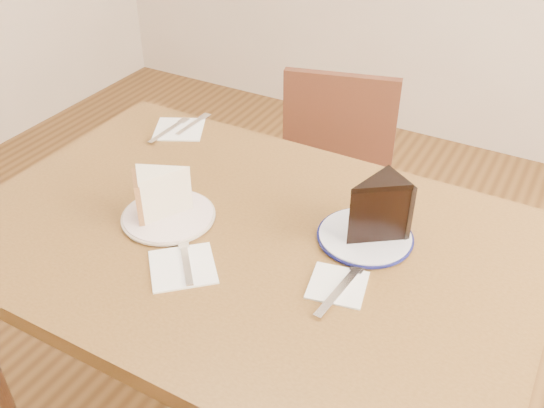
{
  "coord_description": "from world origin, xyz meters",
  "views": [
    {
      "loc": [
        0.54,
        -0.85,
        1.54
      ],
      "look_at": [
        0.03,
        0.06,
        0.8
      ],
      "focal_mm": 40.0,
      "sensor_mm": 36.0,
      "label": 1
    }
  ],
  "objects_px": {
    "plate_navy": "(365,237)",
    "chocolate_cake": "(373,212)",
    "table": "(246,270)",
    "chair_far": "(328,202)",
    "plate_cream": "(169,216)",
    "carrot_cake": "(166,193)"
  },
  "relations": [
    {
      "from": "table",
      "to": "chair_far",
      "type": "xyz_separation_m",
      "value": [
        -0.06,
        0.58,
        -0.19
      ]
    },
    {
      "from": "plate_cream",
      "to": "plate_navy",
      "type": "bearing_deg",
      "value": 19.46
    },
    {
      "from": "table",
      "to": "plate_navy",
      "type": "bearing_deg",
      "value": 25.51
    },
    {
      "from": "chair_far",
      "to": "plate_navy",
      "type": "distance_m",
      "value": 0.62
    },
    {
      "from": "plate_cream",
      "to": "chocolate_cake",
      "type": "bearing_deg",
      "value": 18.88
    },
    {
      "from": "chocolate_cake",
      "to": "table",
      "type": "bearing_deg",
      "value": 58.49
    },
    {
      "from": "table",
      "to": "chocolate_cake",
      "type": "xyz_separation_m",
      "value": [
        0.24,
        0.11,
        0.17
      ]
    },
    {
      "from": "plate_cream",
      "to": "carrot_cake",
      "type": "relative_size",
      "value": 1.78
    },
    {
      "from": "table",
      "to": "plate_navy",
      "type": "relative_size",
      "value": 6.28
    },
    {
      "from": "chocolate_cake",
      "to": "plate_cream",
      "type": "bearing_deg",
      "value": 53.05
    },
    {
      "from": "chair_far",
      "to": "carrot_cake",
      "type": "distance_m",
      "value": 0.71
    },
    {
      "from": "chair_far",
      "to": "plate_navy",
      "type": "relative_size",
      "value": 4.33
    },
    {
      "from": "plate_navy",
      "to": "chair_far",
      "type": "bearing_deg",
      "value": 121.09
    },
    {
      "from": "chocolate_cake",
      "to": "chair_far",
      "type": "bearing_deg",
      "value": -23.83
    },
    {
      "from": "chair_far",
      "to": "carrot_cake",
      "type": "relative_size",
      "value": 7.58
    },
    {
      "from": "table",
      "to": "plate_navy",
      "type": "distance_m",
      "value": 0.27
    },
    {
      "from": "plate_cream",
      "to": "plate_navy",
      "type": "distance_m",
      "value": 0.42
    },
    {
      "from": "chair_far",
      "to": "chocolate_cake",
      "type": "bearing_deg",
      "value": 106.87
    },
    {
      "from": "table",
      "to": "plate_cream",
      "type": "xyz_separation_m",
      "value": [
        -0.17,
        -0.03,
        0.1
      ]
    },
    {
      "from": "plate_navy",
      "to": "chocolate_cake",
      "type": "relative_size",
      "value": 1.56
    },
    {
      "from": "chair_far",
      "to": "carrot_cake",
      "type": "bearing_deg",
      "value": 63.39
    },
    {
      "from": "plate_cream",
      "to": "carrot_cake",
      "type": "xyz_separation_m",
      "value": [
        -0.01,
        0.01,
        0.05
      ]
    }
  ]
}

